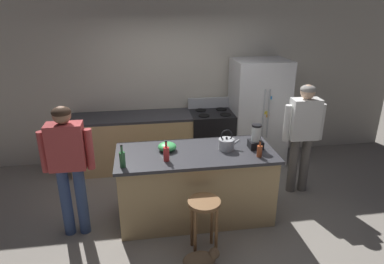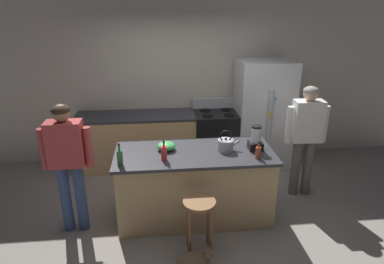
# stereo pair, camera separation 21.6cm
# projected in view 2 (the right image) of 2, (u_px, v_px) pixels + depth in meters

# --- Properties ---
(ground_plane) EXTENTS (14.00, 14.00, 0.00)m
(ground_plane) POSITION_uv_depth(u_px,v_px,m) (194.00, 215.00, 4.58)
(ground_plane) COLOR gray
(back_wall) EXTENTS (8.00, 0.10, 2.70)m
(back_wall) POSITION_uv_depth(u_px,v_px,m) (182.00, 83.00, 5.90)
(back_wall) COLOR beige
(back_wall) RESTS_ON ground_plane
(kitchen_island) EXTENTS (1.98, 0.88, 0.93)m
(kitchen_island) POSITION_uv_depth(u_px,v_px,m) (194.00, 184.00, 4.41)
(kitchen_island) COLOR tan
(kitchen_island) RESTS_ON ground_plane
(back_counter_run) EXTENTS (2.00, 0.64, 0.93)m
(back_counter_run) POSITION_uv_depth(u_px,v_px,m) (138.00, 141.00, 5.77)
(back_counter_run) COLOR tan
(back_counter_run) RESTS_ON ground_plane
(refrigerator) EXTENTS (0.90, 0.73, 1.80)m
(refrigerator) POSITION_uv_depth(u_px,v_px,m) (263.00, 114.00, 5.77)
(refrigerator) COLOR silver
(refrigerator) RESTS_ON ground_plane
(stove_range) EXTENTS (0.76, 0.65, 1.11)m
(stove_range) POSITION_uv_depth(u_px,v_px,m) (216.00, 138.00, 5.87)
(stove_range) COLOR black
(stove_range) RESTS_ON ground_plane
(person_by_island_left) EXTENTS (0.59, 0.22, 1.63)m
(person_by_island_left) POSITION_uv_depth(u_px,v_px,m) (67.00, 157.00, 3.95)
(person_by_island_left) COLOR #384C7A
(person_by_island_left) RESTS_ON ground_plane
(person_by_sink_right) EXTENTS (0.59, 0.23, 1.63)m
(person_by_sink_right) POSITION_uv_depth(u_px,v_px,m) (306.00, 131.00, 4.75)
(person_by_sink_right) COLOR #66605B
(person_by_sink_right) RESTS_ON ground_plane
(bar_stool) EXTENTS (0.36, 0.36, 0.67)m
(bar_stool) POSITION_uv_depth(u_px,v_px,m) (199.00, 213.00, 3.73)
(bar_stool) COLOR brown
(bar_stool) RESTS_ON ground_plane
(cat) EXTENTS (0.52, 0.18, 0.26)m
(cat) POSITION_uv_depth(u_px,v_px,m) (195.00, 260.00, 3.63)
(cat) COLOR brown
(cat) RESTS_ON ground_plane
(blender_appliance) EXTENTS (0.17, 0.17, 0.32)m
(blender_appliance) POSITION_uv_depth(u_px,v_px,m) (256.00, 139.00, 4.27)
(blender_appliance) COLOR black
(blender_appliance) RESTS_ON kitchen_island
(bottle_olive_oil) EXTENTS (0.07, 0.07, 0.28)m
(bottle_olive_oil) POSITION_uv_depth(u_px,v_px,m) (120.00, 157.00, 3.86)
(bottle_olive_oil) COLOR #2D6638
(bottle_olive_oil) RESTS_ON kitchen_island
(bottle_soda) EXTENTS (0.07, 0.07, 0.26)m
(bottle_soda) POSITION_uv_depth(u_px,v_px,m) (164.00, 153.00, 3.99)
(bottle_soda) COLOR red
(bottle_soda) RESTS_ON kitchen_island
(bottle_cooking_sauce) EXTENTS (0.06, 0.06, 0.22)m
(bottle_cooking_sauce) POSITION_uv_depth(u_px,v_px,m) (258.00, 152.00, 4.05)
(bottle_cooking_sauce) COLOR #B24C26
(bottle_cooking_sauce) RESTS_ON kitchen_island
(mixing_bowl) EXTENTS (0.23, 0.23, 0.10)m
(mixing_bowl) POSITION_uv_depth(u_px,v_px,m) (166.00, 146.00, 4.28)
(mixing_bowl) COLOR #3FB259
(mixing_bowl) RESTS_ON kitchen_island
(tea_kettle) EXTENTS (0.28, 0.20, 0.27)m
(tea_kettle) POSITION_uv_depth(u_px,v_px,m) (226.00, 144.00, 4.27)
(tea_kettle) COLOR #B7BABF
(tea_kettle) RESTS_ON kitchen_island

